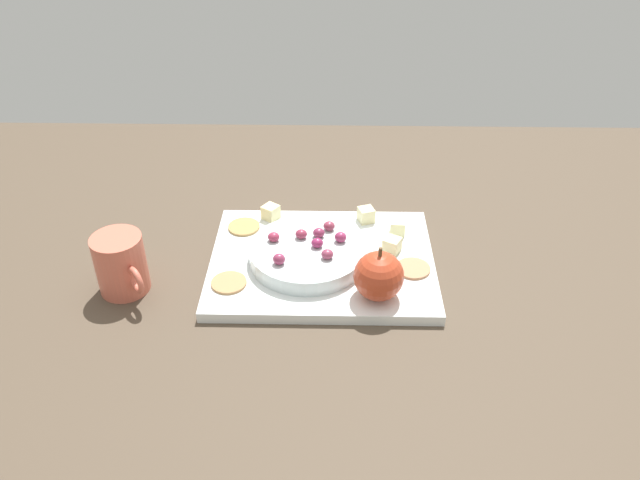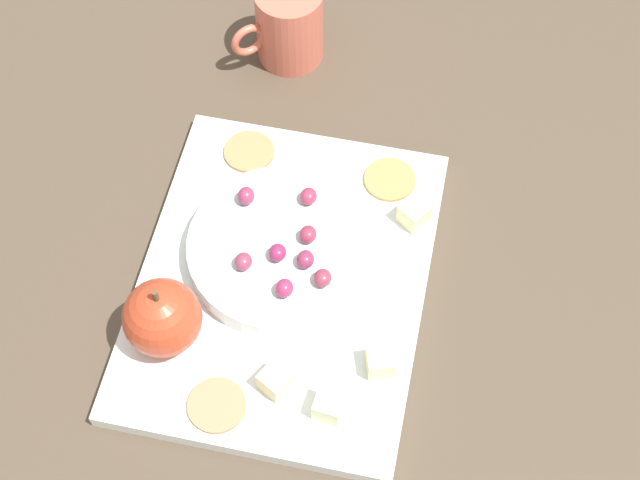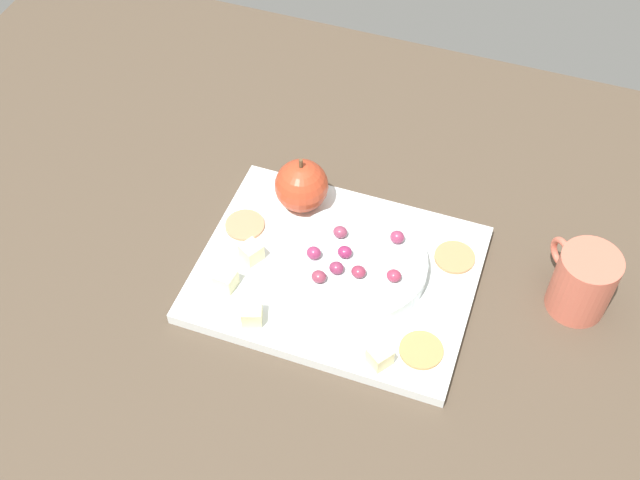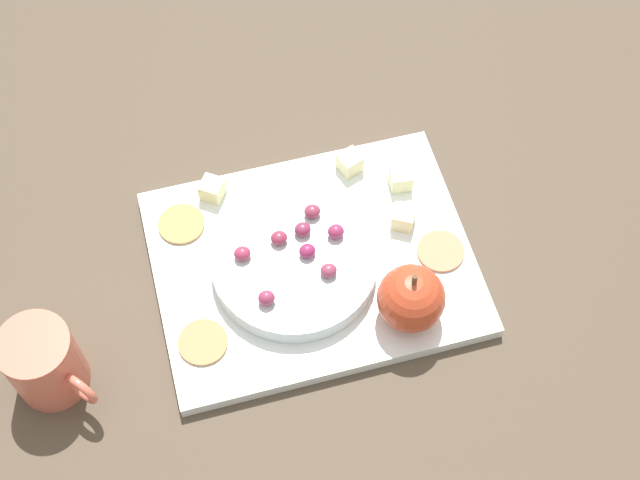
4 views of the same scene
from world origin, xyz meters
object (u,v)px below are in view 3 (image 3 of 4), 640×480
Objects in this scene: cheese_cube_2 at (226,280)px; cup at (583,282)px; serving_dish at (356,265)px; cracker_0 at (455,257)px; grape_6 at (319,277)px; grape_5 at (345,252)px; cracker_2 at (421,350)px; grape_7 at (336,268)px; cheese_cube_0 at (380,356)px; cheese_cube_3 at (252,314)px; cracker_1 at (245,225)px; grape_1 at (340,232)px; grape_0 at (356,271)px; platter at (337,274)px; grape_2 at (397,237)px; apple_whole at (301,186)px; grape_3 at (394,276)px; cheese_cube_1 at (251,252)px; grape_4 at (312,256)px.

cheese_cube_2 is 41.81cm from cup.
serving_dish reaches higher than cracker_0.
grape_6 reaches higher than cheese_cube_2.
cracker_0 is at bearing 36.40° from grape_6.
cracker_2 is at bearing -34.93° from grape_5.
grape_7 is 28.66cm from cup.
serving_dish is 3.64cm from grape_7.
cheese_cube_3 is (-15.48, 0.47, 0.00)cm from cheese_cube_0.
serving_dish is 3.43× the size of cracker_1.
cheese_cube_0 is 11.84cm from grape_6.
grape_1 is (-2.95, 2.73, 1.90)cm from serving_dish.
grape_0 is (-5.74, 8.99, 1.93)cm from cheese_cube_0.
platter is 18.99× the size of grape_0.
grape_2 is at bearing 51.23° from grape_6.
apple_whole is at bearing 136.45° from grape_5.
grape_0 is 7.21cm from grape_2.
cracker_0 is at bearing 28.21° from serving_dish.
cheese_cube_0 is (6.38, -11.28, -0.03)cm from serving_dish.
cracker_2 is at bearing -51.81° from grape_3.
cracker_2 is 2.87× the size of grape_5.
apple_whole is 17.75cm from grape_3.
platter is 18.99× the size of grape_5.
cracker_0 is 15.25cm from cup.
cheese_cube_2 is 0.46× the size of cracker_0.
grape_1 is (-13.88, -3.14, 2.89)cm from cracker_0.
grape_2 is (-7.10, -1.69, 3.00)cm from cracker_0.
cracker_2 is at bearing -138.75° from cup.
cheese_cube_3 is 13.08cm from grape_0.
serving_dish is 7.42× the size of cheese_cube_1.
grape_5 is (7.65, 10.77, 1.94)cm from cheese_cube_3.
cracker_1 is (-2.80, 4.46, -0.96)cm from cheese_cube_1.
platter is 13.80cm from cheese_cube_0.
grape_6 reaches higher than cracker_0.
cracker_2 is at bearing -22.74° from grape_4.
grape_3 is at bearing -128.73° from cracker_0.
grape_3 is 1.00× the size of grape_4.
cracker_2 is 2.87× the size of grape_0.
grape_6 is (-6.98, -8.69, -0.10)cm from grape_2.
cheese_cube_1 is 17.87cm from grape_2.
cup is at bearing 17.76° from grape_3.
cracker_2 is at bearing -14.42° from cheese_cube_1.
platter is at bearing -168.25° from cup.
cheese_cube_3 is 0.46× the size of cracker_2.
platter is 1.93× the size of serving_dish.
grape_3 reaches higher than platter.
cheese_cube_1 is at bearing -179.48° from grape_0.
cracker_0 is 26.66cm from cracker_1.
platter is 6.62× the size of cracker_1.
grape_3 is (1.22, -5.64, -0.12)cm from grape_2.
grape_1 is 29.00cm from cup.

